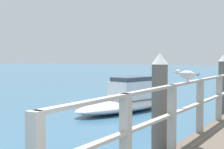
# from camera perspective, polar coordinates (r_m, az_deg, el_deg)

# --- Properties ---
(dock_piling_near) EXTENTS (0.29, 0.29, 2.09)m
(dock_piling_near) POSITION_cam_1_polar(r_m,az_deg,el_deg) (6.24, 7.82, -6.03)
(dock_piling_near) COLOR #6B6056
(dock_piling_near) RESTS_ON ground_plane
(dock_piling_far) EXTENTS (0.29, 0.29, 2.09)m
(dock_piling_far) POSITION_cam_1_polar(r_m,az_deg,el_deg) (10.87, 17.81, -2.34)
(dock_piling_far) COLOR #6B6056
(dock_piling_far) RESTS_ON ground_plane
(seagull_foreground) EXTENTS (0.48, 0.18, 0.21)m
(seagull_foreground) POSITION_cam_1_polar(r_m,az_deg,el_deg) (6.39, 12.21, 0.05)
(seagull_foreground) COLOR white
(seagull_foreground) RESTS_ON pier_railing
(boat_2) EXTENTS (2.52, 4.96, 1.27)m
(boat_2) POSITION_cam_1_polar(r_m,az_deg,el_deg) (13.04, 2.66, -4.16)
(boat_2) COLOR white
(boat_2) RESTS_ON ground_plane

